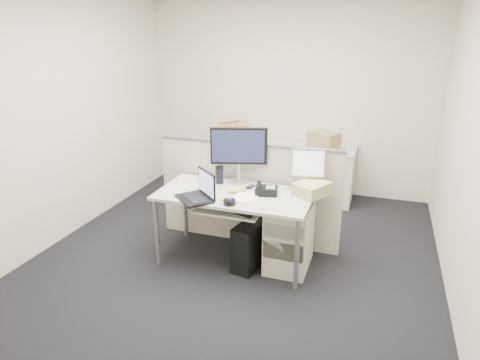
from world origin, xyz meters
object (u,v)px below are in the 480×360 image
(desk, at_px, (235,199))
(desk_phone, at_px, (266,191))
(laptop, at_px, (194,187))
(monitor_main, at_px, (239,155))

(desk, relative_size, desk_phone, 7.05)
(desk, height_order, laptop, laptop)
(desk, height_order, desk_phone, desk_phone)
(desk, bearing_deg, monitor_main, 101.22)
(laptop, xyz_separation_m, desk_phone, (0.60, 0.36, -0.10))
(desk, distance_m, monitor_main, 0.48)
(laptop, bearing_deg, monitor_main, 110.57)
(monitor_main, height_order, laptop, monitor_main)
(desk, distance_m, desk_phone, 0.33)
(desk, xyz_separation_m, laptop, (-0.30, -0.28, 0.20))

